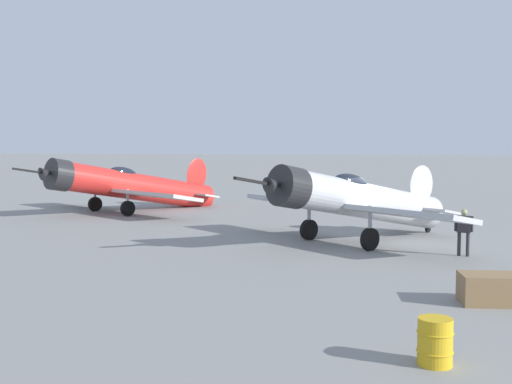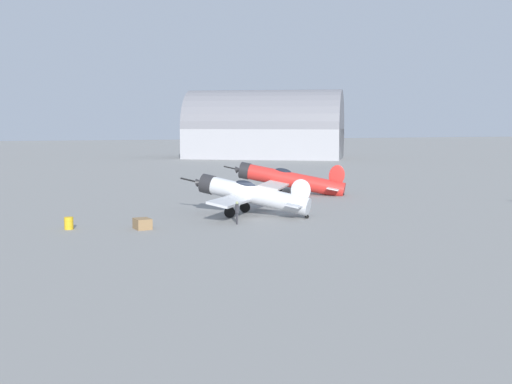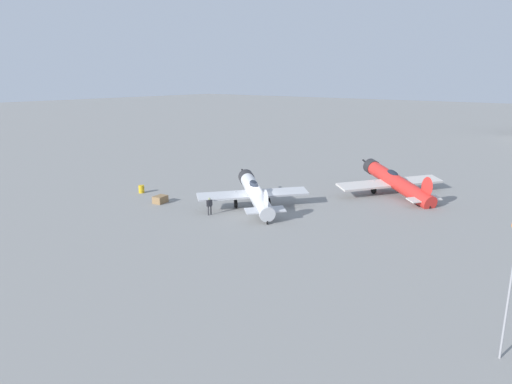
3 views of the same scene
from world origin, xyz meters
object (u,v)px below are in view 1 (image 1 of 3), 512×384
Objects in this scene: airplane_mid_apron at (131,186)px; ground_crew_mechanic at (464,228)px; fuel_drum at (435,342)px; equipment_crate at (489,289)px; airplane_foreground at (357,200)px.

airplane_mid_apron is 19.66m from ground_crew_mechanic.
airplane_mid_apron is at bearing 36.42° from fuel_drum.
ground_crew_mechanic is 1.11× the size of equipment_crate.
ground_crew_mechanic is 11.20m from fuel_drum.
ground_crew_mechanic is at bearing 90.56° from airplane_mid_apron.
ground_crew_mechanic is at bearing -6.36° from fuel_drum.
equipment_crate is (-16.58, -16.98, -1.06)m from airplane_mid_apron.
airplane_foreground is at bearing 10.74° from fuel_drum.
airplane_foreground is at bearing -106.50° from ground_crew_mechanic.
airplane_mid_apron reaches higher than equipment_crate.
airplane_foreground is 6.42× the size of equipment_crate.
airplane_mid_apron is 26.35m from fuel_drum.
ground_crew_mechanic is at bearing 98.38° from airplane_foreground.
equipment_crate is at bearing -16.28° from fuel_drum.
airplane_foreground is 11.29× the size of fuel_drum.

